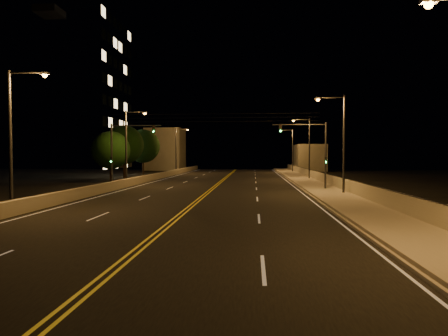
# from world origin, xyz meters

# --- Properties ---
(ground) EXTENTS (160.00, 160.00, 0.00)m
(ground) POSITION_xyz_m (0.00, 0.00, 0.00)
(ground) COLOR black
(ground) RESTS_ON ground
(road) EXTENTS (18.00, 120.00, 0.02)m
(road) POSITION_xyz_m (0.00, 20.00, 0.01)
(road) COLOR black
(road) RESTS_ON ground
(sidewalk) EXTENTS (3.60, 120.00, 0.30)m
(sidewalk) POSITION_xyz_m (10.80, 20.00, 0.15)
(sidewalk) COLOR #A09685
(sidewalk) RESTS_ON ground
(curb) EXTENTS (0.14, 120.00, 0.15)m
(curb) POSITION_xyz_m (8.93, 20.00, 0.07)
(curb) COLOR #A09685
(curb) RESTS_ON ground
(parapet_wall) EXTENTS (0.30, 120.00, 1.00)m
(parapet_wall) POSITION_xyz_m (12.45, 20.00, 0.80)
(parapet_wall) COLOR #A49C89
(parapet_wall) RESTS_ON sidewalk
(jersey_barrier) EXTENTS (0.45, 120.00, 0.88)m
(jersey_barrier) POSITION_xyz_m (-9.53, 20.00, 0.44)
(jersey_barrier) COLOR #A49C89
(jersey_barrier) RESTS_ON ground
(distant_building_right) EXTENTS (6.00, 10.00, 5.75)m
(distant_building_right) POSITION_xyz_m (16.50, 73.85, 2.88)
(distant_building_right) COLOR gray
(distant_building_right) RESTS_ON ground
(distant_building_left) EXTENTS (8.00, 8.00, 9.49)m
(distant_building_left) POSITION_xyz_m (-16.00, 74.94, 4.74)
(distant_building_left) COLOR gray
(distant_building_left) RESTS_ON ground
(parapet_rail) EXTENTS (0.06, 120.00, 0.06)m
(parapet_rail) POSITION_xyz_m (12.45, 20.00, 1.33)
(parapet_rail) COLOR black
(parapet_rail) RESTS_ON parapet_wall
(lane_markings) EXTENTS (17.32, 116.00, 0.00)m
(lane_markings) POSITION_xyz_m (0.00, 19.93, 0.02)
(lane_markings) COLOR silver
(lane_markings) RESTS_ON road
(streetlight_1) EXTENTS (2.55, 0.28, 8.46)m
(streetlight_1) POSITION_xyz_m (11.50, 22.42, 4.93)
(streetlight_1) COLOR #2D2D33
(streetlight_1) RESTS_ON ground
(streetlight_2) EXTENTS (2.55, 0.28, 8.46)m
(streetlight_2) POSITION_xyz_m (11.50, 41.97, 4.93)
(streetlight_2) COLOR #2D2D33
(streetlight_2) RESTS_ON ground
(streetlight_3) EXTENTS (2.55, 0.28, 8.46)m
(streetlight_3) POSITION_xyz_m (11.50, 63.85, 4.93)
(streetlight_3) COLOR #2D2D33
(streetlight_3) RESTS_ON ground
(streetlight_4) EXTENTS (2.55, 0.28, 8.46)m
(streetlight_4) POSITION_xyz_m (-9.90, 11.34, 4.93)
(streetlight_4) COLOR #2D2D33
(streetlight_4) RESTS_ON ground
(streetlight_5) EXTENTS (2.55, 0.28, 8.46)m
(streetlight_5) POSITION_xyz_m (-9.90, 31.58, 4.93)
(streetlight_5) COLOR #2D2D33
(streetlight_5) RESTS_ON ground
(streetlight_6) EXTENTS (2.55, 0.28, 8.46)m
(streetlight_6) POSITION_xyz_m (-9.90, 58.87, 4.93)
(streetlight_6) COLOR #2D2D33
(streetlight_6) RESTS_ON ground
(traffic_signal_right) EXTENTS (5.11, 0.31, 6.56)m
(traffic_signal_right) POSITION_xyz_m (10.05, 26.19, 4.11)
(traffic_signal_right) COLOR #2D2D33
(traffic_signal_right) RESTS_ON ground
(traffic_signal_left) EXTENTS (5.11, 0.31, 6.56)m
(traffic_signal_left) POSITION_xyz_m (-8.85, 26.19, 4.11)
(traffic_signal_left) COLOR #2D2D33
(traffic_signal_left) RESTS_ON ground
(overhead_wires) EXTENTS (22.00, 0.03, 0.83)m
(overhead_wires) POSITION_xyz_m (0.00, 29.50, 7.40)
(overhead_wires) COLOR black
(building_tower) EXTENTS (24.00, 15.00, 28.72)m
(building_tower) POSITION_xyz_m (-30.90, 52.82, 13.79)
(building_tower) COLOR gray
(building_tower) RESTS_ON ground
(tree_0) EXTENTS (4.77, 4.77, 6.47)m
(tree_0) POSITION_xyz_m (-13.74, 36.10, 4.07)
(tree_0) COLOR black
(tree_0) RESTS_ON ground
(tree_1) EXTENTS (5.87, 5.87, 7.95)m
(tree_1) POSITION_xyz_m (-15.30, 45.30, 5.01)
(tree_1) COLOR black
(tree_1) RESTS_ON ground
(tree_2) EXTENTS (5.87, 5.87, 7.96)m
(tree_2) POSITION_xyz_m (-15.17, 54.57, 5.02)
(tree_2) COLOR black
(tree_2) RESTS_ON ground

